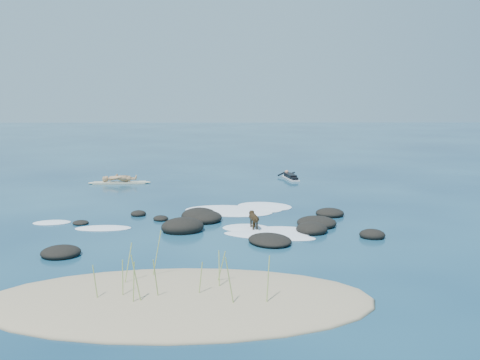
{
  "coord_description": "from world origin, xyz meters",
  "views": [
    {
      "loc": [
        1.18,
        -19.76,
        4.57
      ],
      "look_at": [
        1.64,
        4.0,
        0.9
      ],
      "focal_mm": 40.0,
      "sensor_mm": 36.0,
      "label": 1
    }
  ],
  "objects": [
    {
      "name": "dune_grass",
      "position": [
        -0.1,
        -8.31,
        0.64
      ],
      "size": [
        3.86,
        2.06,
        1.23
      ],
      "color": "#98B055",
      "rests_on": "ground"
    },
    {
      "name": "sand_dune",
      "position": [
        0.0,
        -8.2,
        0.0
      ],
      "size": [
        9.0,
        4.4,
        0.6
      ],
      "primitive_type": "ellipsoid",
      "color": "#9E8966",
      "rests_on": "ground"
    },
    {
      "name": "ground",
      "position": [
        0.0,
        0.0,
        0.0
      ],
      "size": [
        160.0,
        160.0,
        0.0
      ],
      "primitive_type": "plane",
      "color": "#0A2642",
      "rests_on": "ground"
    },
    {
      "name": "breaking_foam",
      "position": [
        1.41,
        0.09,
        0.01
      ],
      "size": [
        10.29,
        7.13,
        0.12
      ],
      "color": "white",
      "rests_on": "ground"
    },
    {
      "name": "dog",
      "position": [
        2.01,
        -1.58,
        0.43
      ],
      "size": [
        0.37,
        1.01,
        0.65
      ],
      "rotation": [
        0.0,
        0.0,
        1.75
      ],
      "color": "black",
      "rests_on": "ground"
    },
    {
      "name": "standing_surfer_rig",
      "position": [
        -4.74,
        8.69,
        0.75
      ],
      "size": [
        3.34,
        0.77,
        1.9
      ],
      "rotation": [
        0.0,
        0.0,
        0.07
      ],
      "color": "beige",
      "rests_on": "ground"
    },
    {
      "name": "reef_rocks",
      "position": [
        1.29,
        -1.28,
        0.12
      ],
      "size": [
        11.07,
        6.5,
        0.62
      ],
      "color": "black",
      "rests_on": "ground"
    },
    {
      "name": "paddling_surfer_rig",
      "position": [
        4.61,
        10.12,
        0.14
      ],
      "size": [
        1.1,
        2.39,
        0.41
      ],
      "rotation": [
        0.0,
        0.0,
        1.75
      ],
      "color": "silver",
      "rests_on": "ground"
    }
  ]
}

